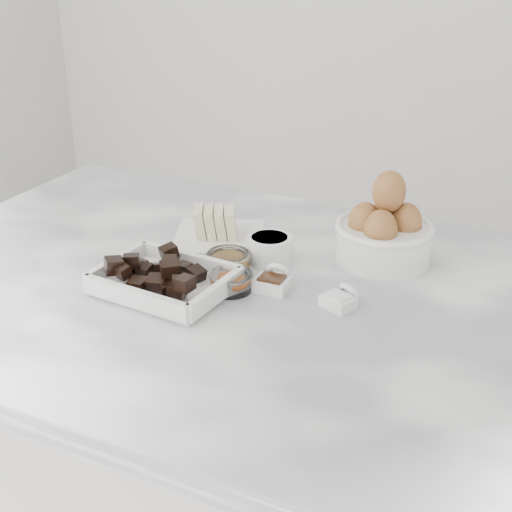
{
  "coord_description": "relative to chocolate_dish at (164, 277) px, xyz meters",
  "views": [
    {
      "loc": [
        0.46,
        -0.89,
        1.46
      ],
      "look_at": [
        0.02,
        0.03,
        0.98
      ],
      "focal_mm": 50.0,
      "sensor_mm": 36.0,
      "label": 1
    }
  ],
  "objects": [
    {
      "name": "vanilla_spoon",
      "position": [
        0.15,
        0.08,
        -0.01
      ],
      "size": [
        0.05,
        0.07,
        0.04
      ],
      "color": "white",
      "rests_on": "marble_slab"
    },
    {
      "name": "egg_bowl",
      "position": [
        0.27,
        0.25,
        0.03
      ],
      "size": [
        0.17,
        0.17,
        0.16
      ],
      "color": "white",
      "rests_on": "marble_slab"
    },
    {
      "name": "salt_spoon",
      "position": [
        0.26,
        0.07,
        -0.01
      ],
      "size": [
        0.06,
        0.07,
        0.04
      ],
      "color": "white",
      "rests_on": "marble_slab"
    },
    {
      "name": "chocolate_dish",
      "position": [
        0.0,
        0.0,
        0.0
      ],
      "size": [
        0.22,
        0.17,
        0.05
      ],
      "color": "white",
      "rests_on": "marble_slab"
    },
    {
      "name": "butter_plate",
      "position": [
        -0.01,
        0.2,
        -0.0
      ],
      "size": [
        0.2,
        0.2,
        0.06
      ],
      "color": "white",
      "rests_on": "marble_slab"
    },
    {
      "name": "zest_bowl",
      "position": [
        0.09,
        0.04,
        -0.01
      ],
      "size": [
        0.07,
        0.07,
        0.03
      ],
      "color": "white",
      "rests_on": "marble_slab"
    },
    {
      "name": "honey_bowl",
      "position": [
        0.06,
        0.11,
        -0.01
      ],
      "size": [
        0.07,
        0.07,
        0.03
      ],
      "color": "white",
      "rests_on": "marble_slab"
    },
    {
      "name": "marble_slab",
      "position": [
        0.09,
        0.07,
        -0.04
      ],
      "size": [
        1.2,
        0.8,
        0.04
      ],
      "primitive_type": "cube",
      "color": "white",
      "rests_on": "cabinet"
    },
    {
      "name": "sugar_ramekin",
      "position": [
        0.1,
        0.17,
        0.0
      ],
      "size": [
        0.08,
        0.08,
        0.05
      ],
      "color": "white",
      "rests_on": "marble_slab"
    }
  ]
}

